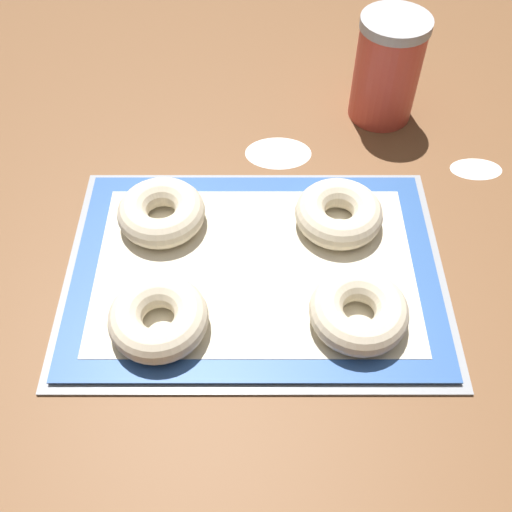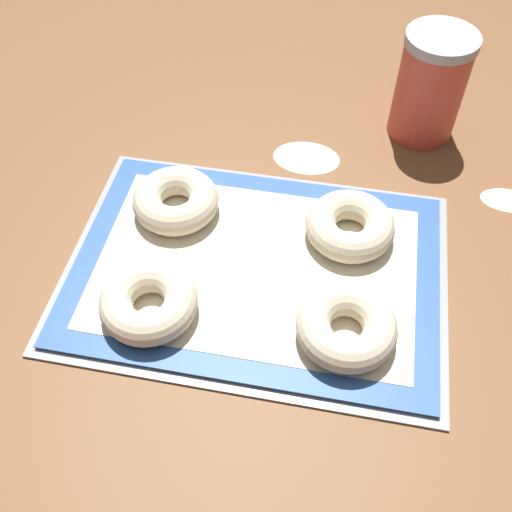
{
  "view_description": "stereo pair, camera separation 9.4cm",
  "coord_description": "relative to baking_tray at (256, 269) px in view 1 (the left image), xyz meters",
  "views": [
    {
      "loc": [
        -0.01,
        -0.51,
        0.67
      ],
      "look_at": [
        -0.01,
        0.0,
        0.03
      ],
      "focal_mm": 42.0,
      "sensor_mm": 36.0,
      "label": 1
    },
    {
      "loc": [
        0.09,
        -0.5,
        0.67
      ],
      "look_at": [
        -0.01,
        0.0,
        0.03
      ],
      "focal_mm": 42.0,
      "sensor_mm": 36.0,
      "label": 2
    }
  ],
  "objects": [
    {
      "name": "bagel_front_left",
      "position": [
        -0.12,
        -0.1,
        0.03
      ],
      "size": [
        0.13,
        0.13,
        0.04
      ],
      "color": "beige",
      "rests_on": "baking_mat"
    },
    {
      "name": "bagel_back_right",
      "position": [
        0.12,
        0.08,
        0.03
      ],
      "size": [
        0.13,
        0.13,
        0.04
      ],
      "color": "beige",
      "rests_on": "baking_mat"
    },
    {
      "name": "bagel_front_right",
      "position": [
        0.13,
        -0.09,
        0.03
      ],
      "size": [
        0.13,
        0.13,
        0.04
      ],
      "color": "beige",
      "rests_on": "baking_mat"
    },
    {
      "name": "ground_plane",
      "position": [
        0.01,
        -0.0,
        -0.0
      ],
      "size": [
        2.8,
        2.8,
        0.0
      ],
      "primitive_type": "plane",
      "color": "brown"
    },
    {
      "name": "flour_canister",
      "position": [
        0.22,
        0.35,
        0.09
      ],
      "size": [
        0.11,
        0.11,
        0.18
      ],
      "color": "#DB4C3D",
      "rests_on": "ground_plane"
    },
    {
      "name": "bagel_back_left",
      "position": [
        -0.14,
        0.08,
        0.03
      ],
      "size": [
        0.13,
        0.13,
        0.04
      ],
      "color": "beige",
      "rests_on": "baking_mat"
    },
    {
      "name": "baking_tray",
      "position": [
        0.0,
        0.0,
        0.0
      ],
      "size": [
        0.53,
        0.38,
        0.01
      ],
      "color": "#93969B",
      "rests_on": "ground_plane"
    },
    {
      "name": "flour_patch_near",
      "position": [
        0.36,
        0.21,
        -0.0
      ],
      "size": [
        0.08,
        0.05,
        0.0
      ],
      "color": "white",
      "rests_on": "ground_plane"
    },
    {
      "name": "baking_mat",
      "position": [
        0.0,
        0.0,
        0.01
      ],
      "size": [
        0.5,
        0.35,
        0.0
      ],
      "color": "#2D569E",
      "rests_on": "baking_tray"
    },
    {
      "name": "flour_patch_far",
      "position": [
        0.04,
        0.25,
        -0.0
      ],
      "size": [
        0.11,
        0.08,
        0.0
      ],
      "color": "white",
      "rests_on": "ground_plane"
    }
  ]
}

